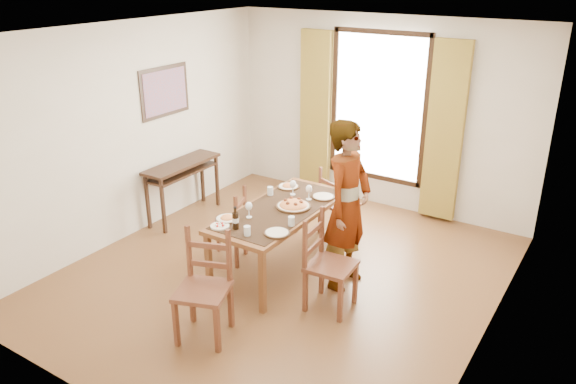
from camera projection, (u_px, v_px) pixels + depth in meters
The scene contains 22 objects.
ground at pixel (283, 274), 6.45m from camera, with size 5.00×5.00×0.00m, color #572F1B.
room_shell at pixel (288, 143), 5.97m from camera, with size 4.60×5.10×2.74m.
console_table at pixel (182, 170), 7.67m from camera, with size 0.38×1.20×0.80m.
dining_table at pixel (281, 214), 6.34m from camera, with size 0.82×1.85×0.76m.
chair_west at pixel (229, 228), 6.61m from camera, with size 0.51×0.51×0.91m.
chair_north at pixel (337, 204), 7.24m from camera, with size 0.53×0.53×0.92m.
chair_south at pixel (204, 290), 5.24m from camera, with size 0.60×0.60×1.05m.
chair_east at pixel (328, 266), 5.68m from camera, with size 0.48×0.48×1.02m.
man at pixel (347, 206), 5.95m from camera, with size 0.48×0.70×1.86m, color gray.
plate_sw at pixel (227, 217), 6.03m from camera, with size 0.27×0.27×0.05m, color silver, non-canonical shape.
plate_se at pixel (277, 231), 5.71m from camera, with size 0.27×0.27×0.05m, color silver, non-canonical shape.
plate_nw at pixel (288, 185), 6.89m from camera, with size 0.27×0.27×0.05m, color silver, non-canonical shape.
plate_ne at pixel (323, 195), 6.60m from camera, with size 0.27×0.27×0.05m, color silver, non-canonical shape.
pasta_platter at pixel (293, 203), 6.32m from camera, with size 0.40×0.40×0.10m, color #B64717, non-canonical shape.
caprese_plate at pixel (220, 225), 5.87m from camera, with size 0.20×0.20×0.04m, color silver, non-canonical shape.
wine_glass_a at pixel (249, 210), 6.05m from camera, with size 0.08×0.08×0.18m, color white, non-canonical shape.
wine_glass_b at pixel (309, 192), 6.51m from camera, with size 0.08×0.08×0.18m, color white, non-canonical shape.
wine_glass_c at pixel (293, 188), 6.65m from camera, with size 0.08×0.08×0.18m, color white, non-canonical shape.
tumbler_a at pixel (291, 221), 5.89m from camera, with size 0.07×0.07×0.10m, color silver.
tumbler_b at pixel (270, 191), 6.66m from camera, with size 0.07×0.07×0.10m, color silver.
tumbler_c at pixel (247, 231), 5.67m from camera, with size 0.07×0.07×0.10m, color silver.
wine_bottle at pixel (235, 218), 5.78m from camera, with size 0.07×0.07×0.25m, color black, non-canonical shape.
Camera 1 is at (3.07, -4.70, 3.32)m, focal length 35.00 mm.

